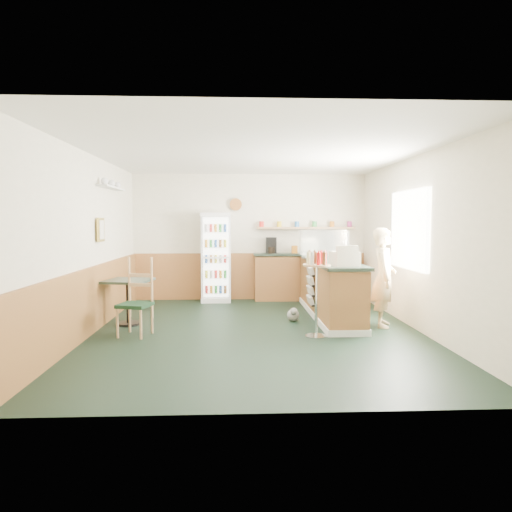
{
  "coord_description": "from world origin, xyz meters",
  "views": [
    {
      "loc": [
        -0.31,
        -6.86,
        1.67
      ],
      "look_at": [
        0.03,
        0.6,
        1.12
      ],
      "focal_mm": 32.0,
      "sensor_mm": 36.0,
      "label": 1
    }
  ],
  "objects": [
    {
      "name": "condiment_stand",
      "position": [
        0.86,
        -0.36,
        0.83
      ],
      "size": [
        0.4,
        0.4,
        1.24
      ],
      "rotation": [
        0.0,
        0.0,
        0.05
      ],
      "color": "silver",
      "rests_on": "ground"
    },
    {
      "name": "drinks_fridge",
      "position": [
        -0.72,
        2.74,
        0.93
      ],
      "size": [
        0.62,
        0.53,
        1.87
      ],
      "color": "white",
      "rests_on": "ground"
    },
    {
      "name": "back_counter",
      "position": [
        1.19,
        2.8,
        0.55
      ],
      "size": [
        2.24,
        0.42,
        1.69
      ],
      "color": "#AB6537",
      "rests_on": "ground"
    },
    {
      "name": "cafe_chair",
      "position": [
        -1.79,
        -0.09,
        0.6
      ],
      "size": [
        0.52,
        0.52,
        1.15
      ],
      "rotation": [
        0.0,
        0.0,
        -0.26
      ],
      "color": "black",
      "rests_on": "ground"
    },
    {
      "name": "newspaper_rack",
      "position": [
        0.99,
        0.95,
        0.56
      ],
      "size": [
        0.09,
        0.42,
        0.67
      ],
      "color": "black",
      "rests_on": "ground"
    },
    {
      "name": "ground",
      "position": [
        0.0,
        0.0,
        0.0
      ],
      "size": [
        6.0,
        6.0,
        0.0
      ],
      "primitive_type": "plane",
      "color": "black",
      "rests_on": "ground"
    },
    {
      "name": "service_counter",
      "position": [
        1.35,
        1.07,
        0.46
      ],
      "size": [
        0.68,
        3.01,
        1.01
      ],
      "color": "#AB6537",
      "rests_on": "ground"
    },
    {
      "name": "dog_doorstop",
      "position": [
        0.66,
        0.69,
        0.12
      ],
      "size": [
        0.2,
        0.27,
        0.25
      ],
      "rotation": [
        0.0,
        0.0,
        -0.39
      ],
      "color": "gray",
      "rests_on": "ground"
    },
    {
      "name": "shopkeeper",
      "position": [
        2.05,
        0.25,
        0.79
      ],
      "size": [
        0.51,
        0.61,
        1.58
      ],
      "primitive_type": "imported",
      "rotation": [
        0.0,
        0.0,
        1.29
      ],
      "color": "tan",
      "rests_on": "ground"
    },
    {
      "name": "cafe_table",
      "position": [
        -2.05,
        0.56,
        0.52
      ],
      "size": [
        0.79,
        0.79,
        0.74
      ],
      "rotation": [
        0.0,
        0.0,
        -0.2
      ],
      "color": "black",
      "rests_on": "ground"
    },
    {
      "name": "display_case",
      "position": [
        1.35,
        1.65,
        1.26
      ],
      "size": [
        0.89,
        0.47,
        0.51
      ],
      "color": "silver",
      "rests_on": "service_counter"
    },
    {
      "name": "cash_register",
      "position": [
        1.35,
        -0.01,
        1.12
      ],
      "size": [
        0.42,
        0.44,
        0.22
      ],
      "primitive_type": "cube",
      "rotation": [
        0.0,
        0.0,
        0.12
      ],
      "color": "beige",
      "rests_on": "service_counter"
    },
    {
      "name": "room_envelope",
      "position": [
        -0.23,
        0.73,
        1.52
      ],
      "size": [
        5.04,
        6.02,
        2.72
      ],
      "color": "silver",
      "rests_on": "ground"
    }
  ]
}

